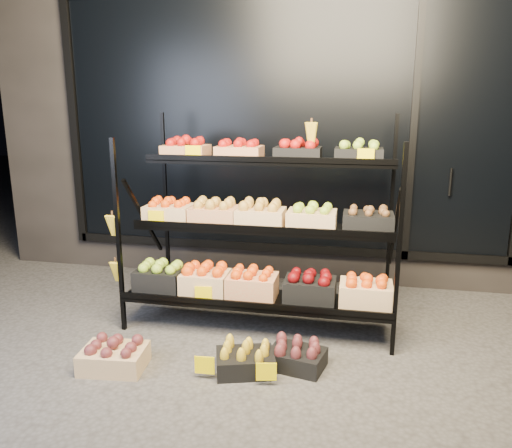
# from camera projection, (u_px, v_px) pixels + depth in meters

# --- Properties ---
(ground) EXTENTS (24.00, 24.00, 0.00)m
(ground) POSITION_uv_depth(u_px,v_px,m) (246.00, 352.00, 3.58)
(ground) COLOR #514F4C
(ground) RESTS_ON ground
(building) EXTENTS (6.00, 2.08, 3.50)m
(building) POSITION_uv_depth(u_px,v_px,m) (295.00, 103.00, 5.63)
(building) COLOR #2D2826
(building) RESTS_ON ground
(display_rack) EXTENTS (2.18, 1.02, 1.71)m
(display_rack) POSITION_uv_depth(u_px,v_px,m) (260.00, 226.00, 3.96)
(display_rack) COLOR black
(display_rack) RESTS_ON ground
(tag_floor_a) EXTENTS (0.13, 0.01, 0.12)m
(tag_floor_a) POSITION_uv_depth(u_px,v_px,m) (205.00, 371.00, 3.22)
(tag_floor_a) COLOR #FFDE00
(tag_floor_a) RESTS_ON ground
(tag_floor_b) EXTENTS (0.13, 0.01, 0.12)m
(tag_floor_b) POSITION_uv_depth(u_px,v_px,m) (266.00, 377.00, 3.14)
(tag_floor_b) COLOR #FFDE00
(tag_floor_b) RESTS_ON ground
(floor_crate_left) EXTENTS (0.44, 0.35, 0.21)m
(floor_crate_left) POSITION_uv_depth(u_px,v_px,m) (114.00, 355.00, 3.34)
(floor_crate_left) COLOR #DDB57F
(floor_crate_left) RESTS_ON ground
(floor_crate_midleft) EXTENTS (0.44, 0.38, 0.19)m
(floor_crate_midleft) POSITION_uv_depth(u_px,v_px,m) (245.00, 359.00, 3.30)
(floor_crate_midleft) COLOR black
(floor_crate_midleft) RESTS_ON ground
(floor_crate_right) EXTENTS (0.41, 0.34, 0.19)m
(floor_crate_right) POSITION_uv_depth(u_px,v_px,m) (297.00, 355.00, 3.36)
(floor_crate_right) COLOR black
(floor_crate_right) RESTS_ON ground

